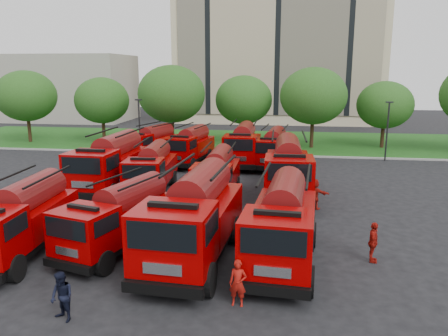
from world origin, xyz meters
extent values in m
plane|color=black|center=(0.00, 0.00, 0.00)|extent=(140.00, 140.00, 0.00)
cube|color=#164512|center=(0.00, 26.00, 0.06)|extent=(70.00, 16.00, 0.12)
cube|color=gray|center=(0.00, 17.90, 0.07)|extent=(70.00, 0.30, 0.14)
cube|color=beige|center=(2.00, 48.00, 12.50)|extent=(30.00, 14.00, 25.00)
cube|color=black|center=(2.00, 40.90, 12.50)|extent=(28.00, 0.15, 22.00)
cube|color=gray|center=(-30.00, 44.00, 5.00)|extent=(18.00, 12.00, 10.00)
cylinder|color=#382314|center=(-24.00, 22.00, 1.31)|extent=(0.36, 0.36, 2.62)
ellipsoid|color=#1C4112|center=(-24.00, 22.00, 5.03)|extent=(6.30, 6.30, 5.36)
cylinder|color=#382314|center=(-16.00, 23.00, 1.19)|extent=(0.36, 0.36, 2.38)
ellipsoid|color=#1C4112|center=(-16.00, 23.00, 4.56)|extent=(5.71, 5.71, 4.86)
cylinder|color=#382314|center=(-8.00, 21.50, 1.40)|extent=(0.36, 0.36, 2.80)
ellipsoid|color=#1C4112|center=(-8.00, 21.50, 5.36)|extent=(6.72, 6.72, 5.71)
cylinder|color=#382314|center=(-1.00, 24.00, 1.22)|extent=(0.36, 0.36, 2.45)
ellipsoid|color=#1C4112|center=(-1.00, 24.00, 4.69)|extent=(5.88, 5.88, 5.00)
cylinder|color=#382314|center=(6.00, 22.50, 1.36)|extent=(0.36, 0.36, 2.73)
ellipsoid|color=#1C4112|center=(6.00, 22.50, 5.23)|extent=(6.55, 6.55, 5.57)
cylinder|color=#382314|center=(13.00, 23.50, 1.14)|extent=(0.36, 0.36, 2.27)
ellipsoid|color=#1C4112|center=(13.00, 23.50, 4.36)|extent=(5.46, 5.46, 4.64)
cylinder|color=black|center=(-10.00, 17.20, 2.50)|extent=(0.14, 0.14, 5.00)
cube|color=black|center=(-10.00, 17.20, 5.05)|extent=(0.60, 0.25, 0.12)
cylinder|color=black|center=(12.00, 17.20, 2.50)|extent=(0.14, 0.14, 5.00)
cube|color=black|center=(12.00, 17.20, 5.05)|extent=(0.60, 0.25, 0.12)
cube|color=black|center=(-7.63, -5.37, 0.62)|extent=(2.53, 6.74, 0.28)
cube|color=#830000|center=(-7.68, -4.33, 1.37)|extent=(2.55, 4.48, 1.23)
cylinder|color=#5D0D0D|center=(-7.68, -4.33, 2.38)|extent=(1.63, 4.05, 1.42)
cylinder|color=black|center=(-6.41, -7.77, 0.52)|extent=(0.39, 1.06, 1.04)
cylinder|color=black|center=(-8.81, -3.72, 0.52)|extent=(0.39, 1.06, 1.04)
cylinder|color=black|center=(-6.63, -3.61, 0.52)|extent=(0.39, 1.06, 1.04)
cube|color=black|center=(-3.71, -4.30, 0.58)|extent=(3.70, 6.56, 0.27)
cube|color=black|center=(-4.59, -7.34, 0.53)|extent=(2.20, 0.83, 0.31)
cube|color=#830000|center=(-4.30, -6.36, 1.58)|extent=(2.64, 2.49, 1.74)
cube|color=black|center=(-4.58, -7.32, 1.98)|extent=(1.81, 0.56, 0.76)
cube|color=#830000|center=(-3.44, -3.36, 1.29)|extent=(3.23, 4.54, 1.16)
cylinder|color=#5D0D0D|center=(-3.44, -3.36, 2.24)|extent=(2.32, 3.97, 1.34)
cylinder|color=black|center=(-5.34, -6.25, 0.49)|extent=(0.57, 1.03, 0.98)
cylinder|color=black|center=(-3.37, -6.81, 0.49)|extent=(0.57, 1.03, 0.98)
cylinder|color=black|center=(-4.25, -2.48, 0.49)|extent=(0.57, 1.03, 0.98)
cylinder|color=black|center=(-2.28, -3.05, 0.49)|extent=(0.57, 1.03, 0.98)
cube|color=black|center=(-0.26, -4.87, 0.72)|extent=(3.05, 7.93, 0.33)
cube|color=black|center=(-0.52, -8.81, 0.67)|extent=(2.79, 0.46, 0.39)
cube|color=#830000|center=(-0.43, -7.53, 1.97)|extent=(2.88, 2.62, 2.17)
cube|color=black|center=(-0.51, -8.77, 2.47)|extent=(2.33, 0.21, 0.94)
cube|color=#830000|center=(-0.18, -3.65, 1.61)|extent=(3.05, 5.28, 1.44)
cylinder|color=#5D0D0D|center=(-0.18, -3.65, 2.79)|extent=(1.97, 4.77, 1.67)
cylinder|color=black|center=(-1.72, -7.67, 0.61)|extent=(0.47, 1.24, 1.22)
cylinder|color=black|center=(0.83, -7.84, 0.61)|extent=(0.47, 1.24, 1.22)
cylinder|color=black|center=(-1.41, -2.79, 0.61)|extent=(0.47, 1.24, 1.22)
cylinder|color=black|center=(1.14, -2.96, 0.61)|extent=(0.47, 1.24, 1.22)
cube|color=black|center=(3.31, -4.67, 0.66)|extent=(2.89, 7.29, 0.31)
cube|color=black|center=(3.03, -8.28, 0.61)|extent=(2.56, 0.45, 0.36)
cube|color=#830000|center=(3.12, -7.11, 1.81)|extent=(2.66, 2.43, 1.99)
cube|color=black|center=(3.03, -8.25, 2.27)|extent=(2.14, 0.22, 0.87)
cube|color=#830000|center=(3.39, -3.56, 1.48)|extent=(2.85, 4.87, 1.32)
cylinder|color=#5D0D0D|center=(3.39, -3.56, 2.56)|extent=(1.86, 4.38, 1.53)
cylinder|color=black|center=(1.93, -7.22, 0.56)|extent=(0.44, 1.14, 1.12)
cylinder|color=black|center=(4.27, -7.41, 0.56)|extent=(0.44, 1.14, 1.12)
cylinder|color=black|center=(2.28, -2.76, 0.56)|extent=(0.44, 1.14, 1.12)
cylinder|color=black|center=(4.62, -2.94, 0.56)|extent=(0.44, 1.14, 1.12)
cube|color=black|center=(-7.84, 4.95, 0.71)|extent=(2.78, 7.75, 0.33)
cube|color=black|center=(-7.97, 1.06, 0.66)|extent=(2.75, 0.37, 0.38)
cube|color=#830000|center=(-7.93, 2.32, 1.95)|extent=(2.77, 2.50, 2.14)
cube|color=black|center=(-7.97, 1.09, 2.44)|extent=(2.30, 0.13, 0.93)
cube|color=#830000|center=(-7.80, 6.15, 1.59)|extent=(2.85, 5.13, 1.43)
cylinder|color=#5D0D0D|center=(-7.80, 6.15, 2.75)|extent=(1.80, 4.66, 1.64)
cylinder|color=black|center=(-9.20, 2.14, 0.60)|extent=(0.42, 1.22, 1.21)
cylinder|color=black|center=(-6.68, 2.06, 0.60)|extent=(0.42, 1.22, 1.21)
cylinder|color=black|center=(-9.04, 6.96, 0.60)|extent=(0.42, 1.22, 1.21)
cylinder|color=black|center=(-6.52, 6.88, 0.60)|extent=(0.42, 1.22, 1.21)
cube|color=black|center=(-5.07, 4.90, 0.60)|extent=(2.62, 6.58, 0.28)
cube|color=black|center=(-4.81, 1.65, 0.55)|extent=(2.31, 0.41, 0.32)
cube|color=#830000|center=(-4.89, 2.70, 1.63)|extent=(2.41, 2.20, 1.79)
cube|color=black|center=(-4.81, 1.68, 2.05)|extent=(1.93, 0.20, 0.78)
cube|color=#830000|center=(-5.15, 5.91, 1.33)|extent=(2.58, 4.40, 1.20)
cylinder|color=#5D0D0D|center=(-5.15, 5.91, 2.31)|extent=(1.68, 3.96, 1.38)
cylinder|color=black|center=(-5.93, 2.44, 0.51)|extent=(0.40, 1.03, 1.01)
cylinder|color=black|center=(-3.82, 2.60, 0.51)|extent=(0.40, 1.03, 1.01)
cylinder|color=black|center=(-6.25, 6.47, 0.51)|extent=(0.40, 1.03, 1.01)
cylinder|color=black|center=(-4.14, 6.64, 0.51)|extent=(0.40, 1.03, 1.01)
cube|color=black|center=(-0.71, 4.10, 0.58)|extent=(2.08, 6.28, 0.27)
cube|color=black|center=(-0.70, 0.92, 0.54)|extent=(2.24, 0.23, 0.31)
cube|color=#830000|center=(-0.71, 1.95, 1.59)|extent=(2.20, 1.98, 1.75)
cube|color=black|center=(-0.70, 0.94, 1.99)|extent=(1.88, 0.05, 0.76)
cube|color=#830000|center=(-0.72, 5.08, 1.30)|extent=(2.21, 4.13, 1.16)
cylinder|color=#5D0D0D|center=(-0.72, 5.08, 2.25)|extent=(1.36, 3.77, 1.34)
cylinder|color=black|center=(-1.74, 1.76, 0.49)|extent=(0.32, 0.99, 0.99)
cylinder|color=black|center=(0.33, 1.77, 0.49)|extent=(0.32, 0.99, 0.99)
cylinder|color=black|center=(-1.75, 5.71, 0.49)|extent=(0.32, 0.99, 0.99)
cylinder|color=black|center=(0.31, 5.71, 0.49)|extent=(0.32, 0.99, 0.99)
cube|color=black|center=(3.57, 4.94, 0.71)|extent=(2.62, 7.66, 0.33)
cube|color=black|center=(3.62, 1.08, 0.65)|extent=(2.73, 0.31, 0.38)
cube|color=#830000|center=(3.61, 2.33, 1.93)|extent=(2.70, 2.44, 2.12)
cube|color=black|center=(3.62, 1.11, 2.42)|extent=(2.29, 0.09, 0.93)
cube|color=#830000|center=(3.55, 6.14, 1.58)|extent=(2.74, 5.05, 1.42)
cylinder|color=#5D0D0D|center=(3.55, 6.14, 2.74)|extent=(1.70, 4.60, 1.63)
cylinder|color=black|center=(2.36, 2.09, 0.60)|extent=(0.40, 1.20, 1.20)
cylinder|color=black|center=(4.86, 2.13, 0.60)|extent=(0.40, 1.20, 1.20)
cylinder|color=black|center=(2.28, 6.89, 0.60)|extent=(0.40, 1.20, 1.20)
cylinder|color=black|center=(4.79, 6.92, 0.60)|extent=(0.40, 1.20, 1.20)
cube|color=black|center=(-8.35, 15.36, 0.58)|extent=(3.67, 6.53, 0.27)
cube|color=black|center=(-9.22, 12.34, 0.53)|extent=(2.19, 0.83, 0.31)
cube|color=#830000|center=(-8.94, 13.32, 1.57)|extent=(2.63, 2.47, 1.73)
cube|color=black|center=(-9.21, 12.36, 1.97)|extent=(1.80, 0.56, 0.75)
cube|color=#830000|center=(-8.08, 16.30, 1.29)|extent=(3.21, 4.52, 1.15)
cylinder|color=#5D0D0D|center=(-8.08, 16.30, 2.23)|extent=(2.31, 3.95, 1.33)
cylinder|color=black|center=(-9.97, 13.43, 0.49)|extent=(0.57, 1.02, 0.98)
cylinder|color=black|center=(-8.01, 12.87, 0.49)|extent=(0.57, 1.02, 0.98)
cylinder|color=black|center=(-8.89, 17.18, 0.49)|extent=(0.57, 1.02, 0.98)
cylinder|color=black|center=(-6.93, 16.61, 0.49)|extent=(0.57, 1.02, 0.98)
cube|color=black|center=(-4.50, 13.70, 0.60)|extent=(3.10, 6.75, 0.28)
cube|color=black|center=(-5.00, 10.44, 0.56)|extent=(2.33, 0.58, 0.32)
cube|color=#830000|center=(-4.84, 11.49, 1.65)|extent=(2.56, 2.36, 1.81)
cube|color=black|center=(-5.00, 10.47, 2.06)|extent=(1.93, 0.34, 0.79)
cube|color=#830000|center=(-4.34, 14.70, 1.35)|extent=(2.90, 4.57, 1.21)
cylinder|color=#5D0D0D|center=(-4.34, 14.70, 2.33)|extent=(1.97, 4.06, 1.39)
cylinder|color=black|center=(-5.92, 11.47, 0.51)|extent=(0.48, 1.06, 1.02)
cylinder|color=black|center=(-3.81, 11.15, 0.51)|extent=(0.48, 1.06, 1.02)
cylinder|color=black|center=(-5.30, 15.51, 0.51)|extent=(0.48, 1.06, 1.02)
cylinder|color=black|center=(-3.19, 15.18, 0.51)|extent=(0.48, 1.06, 1.02)
cube|color=black|center=(-0.05, 13.81, 0.67)|extent=(2.37, 7.17, 0.31)
cube|color=black|center=(-0.06, 10.18, 0.61)|extent=(2.56, 0.26, 0.36)
cube|color=#830000|center=(-0.06, 11.35, 1.82)|extent=(2.51, 2.26, 2.00)
cube|color=black|center=(-0.06, 10.21, 2.28)|extent=(2.15, 0.06, 0.87)
cube|color=#830000|center=(-0.05, 14.93, 1.48)|extent=(2.52, 4.71, 1.33)
cylinder|color=#5D0D0D|center=(-0.05, 14.93, 2.57)|extent=(1.55, 4.30, 1.53)
cylinder|color=black|center=(-1.24, 11.15, 0.56)|extent=(0.36, 1.13, 1.13)
cylinder|color=black|center=(1.12, 11.14, 0.56)|extent=(0.36, 1.13, 1.13)
cylinder|color=black|center=(-1.22, 15.65, 0.56)|extent=(0.36, 1.13, 1.13)
cylinder|color=black|center=(1.13, 15.65, 0.56)|extent=(0.36, 1.13, 1.13)
cube|color=black|center=(2.43, 13.55, 0.60)|extent=(2.78, 6.67, 0.28)
cube|color=black|center=(2.10, 10.28, 0.56)|extent=(2.33, 0.47, 0.32)
cube|color=#830000|center=(2.21, 11.34, 1.65)|extent=(2.47, 2.26, 1.81)
cube|color=black|center=(2.10, 10.31, 2.06)|extent=(1.94, 0.24, 0.79)
cube|color=#830000|center=(2.53, 14.57, 1.34)|extent=(2.69, 4.47, 1.21)
cylinder|color=#5D0D0D|center=(2.53, 14.57, 2.33)|extent=(1.78, 4.01, 1.39)
cylinder|color=black|center=(1.13, 11.26, 0.51)|extent=(0.43, 1.05, 1.02)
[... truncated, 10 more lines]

